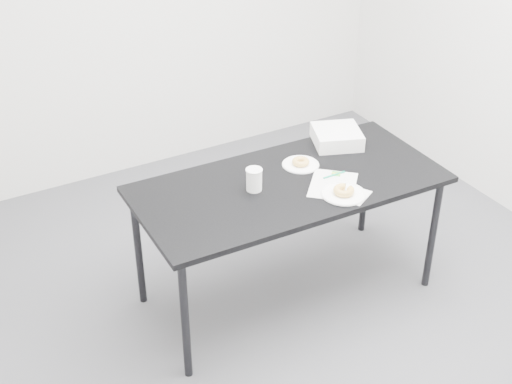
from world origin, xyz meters
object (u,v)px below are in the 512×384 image
table (289,191)px  donut_far (301,162)px  pen (334,175)px  bakery_box (337,137)px  donut_near (344,190)px  plate_far (301,165)px  scorecard (333,185)px  coffee_cup (254,179)px  plate_near (343,194)px

table → donut_far: size_ratio=17.37×
pen → bakery_box: bakery_box is taller
donut_near → donut_far: 0.39m
pen → donut_near: 0.20m
donut_far → donut_near: bearing=-86.1°
donut_near → plate_far: bearing=93.9°
table → scorecard: (0.19, -0.15, 0.06)m
scorecard → coffee_cup: size_ratio=2.42×
coffee_cup → bakery_box: (0.70, 0.22, -0.02)m
donut_far → coffee_cup: bearing=-163.9°
coffee_cup → bakery_box: size_ratio=0.47×
pen → plate_far: bearing=115.6°
donut_near → bakery_box: bearing=58.8°
table → plate_far: size_ratio=8.16×
scorecard → pen: size_ratio=2.15×
plate_far → coffee_cup: size_ratio=1.66×
donut_far → plate_near: bearing=-86.1°
plate_near → bakery_box: 0.59m
pen → donut_far: size_ratio=1.44×
pen → plate_near: size_ratio=0.59×
scorecard → plate_far: (-0.04, 0.28, 0.00)m
plate_near → donut_near: size_ratio=2.13×
pen → plate_near: bearing=-111.1°
donut_near → donut_far: size_ratio=1.14×
donut_near → bakery_box: size_ratio=0.42×
plate_near → plate_far: bearing=93.9°
table → plate_near: bearing=-54.1°
donut_near → table: bearing=124.7°
table → donut_near: (0.18, -0.26, 0.09)m
pen → bakery_box: size_ratio=0.52×
plate_near → donut_far: donut_far is taller
bakery_box → donut_far: bearing=-139.6°
plate_far → donut_far: donut_far is taller
scorecard → donut_near: bearing=-52.4°
table → bakery_box: bakery_box is taller
donut_near → donut_far: bearing=93.9°
scorecard → donut_far: 0.28m
scorecard → donut_near: size_ratio=2.71×
plate_near → coffee_cup: bearing=144.3°
donut_near → pen: bearing=69.6°
table → bakery_box: size_ratio=6.34×
donut_near → plate_far: donut_near is taller
donut_near → coffee_cup: size_ratio=0.89×
plate_near → bakery_box: bearing=58.8°
table → donut_far: 0.22m
plate_near → coffee_cup: coffee_cup is taller
table → coffee_cup: coffee_cup is taller
table → donut_near: size_ratio=15.22×
pen → table: bearing=163.9°
plate_far → donut_far: bearing=0.0°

